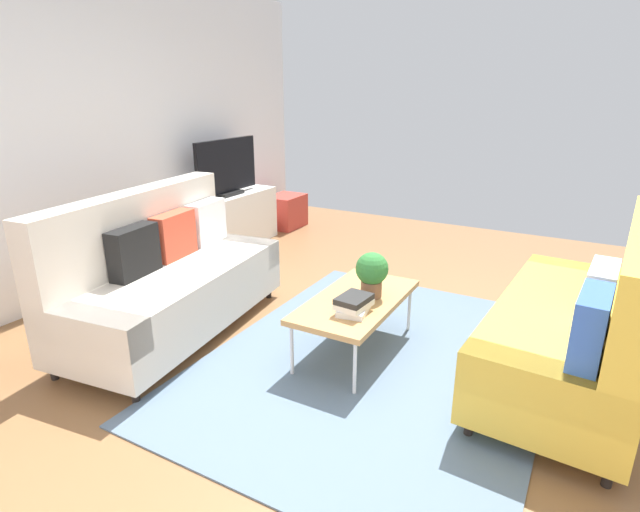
# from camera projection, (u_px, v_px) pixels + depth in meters

# --- Properties ---
(ground_plane) EXTENTS (7.68, 7.68, 0.00)m
(ground_plane) POSITION_uv_depth(u_px,v_px,m) (365.00, 351.00, 3.67)
(ground_plane) COLOR brown
(wall_far) EXTENTS (6.40, 0.12, 2.90)m
(wall_far) POSITION_uv_depth(u_px,v_px,m) (84.00, 132.00, 4.49)
(wall_far) COLOR silver
(wall_far) RESTS_ON ground_plane
(area_rug) EXTENTS (2.90, 2.20, 0.01)m
(area_rug) POSITION_uv_depth(u_px,v_px,m) (378.00, 360.00, 3.54)
(area_rug) COLOR slate
(area_rug) RESTS_ON ground_plane
(couch_beige) EXTENTS (1.99, 1.06, 1.10)m
(couch_beige) POSITION_uv_depth(u_px,v_px,m) (167.00, 277.00, 3.86)
(couch_beige) COLOR beige
(couch_beige) RESTS_ON ground_plane
(couch_green) EXTENTS (1.95, 0.97, 1.10)m
(couch_green) POSITION_uv_depth(u_px,v_px,m) (582.00, 323.00, 3.11)
(couch_green) COLOR gold
(couch_green) RESTS_ON ground_plane
(coffee_table) EXTENTS (1.10, 0.56, 0.42)m
(coffee_table) POSITION_uv_depth(u_px,v_px,m) (356.00, 302.00, 3.55)
(coffee_table) COLOR #B7844C
(coffee_table) RESTS_ON ground_plane
(tv_console) EXTENTS (1.40, 0.44, 0.64)m
(tv_console) POSITION_uv_depth(u_px,v_px,m) (229.00, 221.00, 5.95)
(tv_console) COLOR silver
(tv_console) RESTS_ON ground_plane
(tv) EXTENTS (1.00, 0.20, 0.64)m
(tv) POSITION_uv_depth(u_px,v_px,m) (227.00, 168.00, 5.74)
(tv) COLOR black
(tv) RESTS_ON tv_console
(storage_trunk) EXTENTS (0.52, 0.40, 0.44)m
(storage_trunk) POSITION_uv_depth(u_px,v_px,m) (286.00, 211.00, 6.85)
(storage_trunk) COLOR #B2382D
(storage_trunk) RESTS_ON ground_plane
(potted_plant) EXTENTS (0.23, 0.23, 0.33)m
(potted_plant) POSITION_uv_depth(u_px,v_px,m) (372.00, 272.00, 3.52)
(potted_plant) COLOR brown
(potted_plant) RESTS_ON coffee_table
(table_book_0) EXTENTS (0.27, 0.22, 0.04)m
(table_book_0) POSITION_uv_depth(u_px,v_px,m) (354.00, 310.00, 3.31)
(table_book_0) COLOR silver
(table_book_0) RESTS_ON coffee_table
(table_book_1) EXTENTS (0.26, 0.21, 0.04)m
(table_book_1) POSITION_uv_depth(u_px,v_px,m) (354.00, 304.00, 3.30)
(table_book_1) COLOR silver
(table_book_1) RESTS_ON table_book_0
(table_book_2) EXTENTS (0.26, 0.20, 0.04)m
(table_book_2) POSITION_uv_depth(u_px,v_px,m) (354.00, 299.00, 3.29)
(table_book_2) COLOR #262626
(table_book_2) RESTS_ON table_book_1
(vase_0) EXTENTS (0.10, 0.10, 0.13)m
(vase_0) POSITION_uv_depth(u_px,v_px,m) (188.00, 198.00, 5.37)
(vase_0) COLOR #B24C4C
(vase_0) RESTS_ON tv_console
(bottle_0) EXTENTS (0.05, 0.05, 0.16)m
(bottle_0) POSITION_uv_depth(u_px,v_px,m) (205.00, 195.00, 5.45)
(bottle_0) COLOR orange
(bottle_0) RESTS_ON tv_console
(bottle_1) EXTENTS (0.06, 0.06, 0.24)m
(bottle_1) POSITION_uv_depth(u_px,v_px,m) (211.00, 190.00, 5.52)
(bottle_1) COLOR gold
(bottle_1) RESTS_ON tv_console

